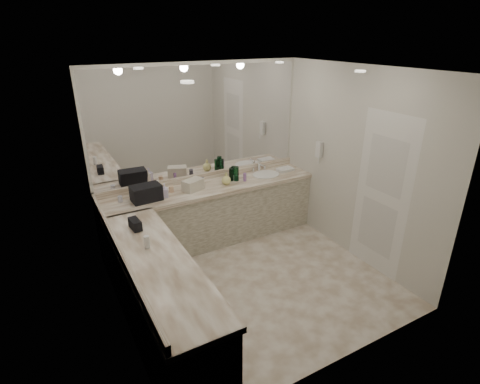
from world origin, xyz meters
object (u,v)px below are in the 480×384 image
soap_bottle_c (226,178)px  sink (266,175)px  soap_bottle_b (165,190)px  black_toiletry_bag (146,193)px  soap_bottle_a (158,188)px  hand_towel (285,169)px  wall_phone (319,150)px  cream_cosmetic_case (193,185)px

soap_bottle_c → sink: bearing=4.0°
soap_bottle_b → soap_bottle_c: bearing=1.0°
black_toiletry_bag → soap_bottle_c: size_ratio=2.17×
sink → soap_bottle_a: soap_bottle_a is taller
hand_towel → sink: bearing=-179.0°
wall_phone → cream_cosmetic_case: (-1.84, 0.47, -0.37)m
black_toiletry_bag → wall_phone: bearing=-10.1°
sink → hand_towel: (0.37, 0.01, 0.03)m
black_toiletry_bag → cream_cosmetic_case: (0.67, 0.03, -0.03)m
hand_towel → soap_bottle_a: bearing=178.9°
soap_bottle_a → soap_bottle_b: 0.13m
sink → wall_phone: bearing=-39.6°
sink → soap_bottle_b: soap_bottle_b is taller
wall_phone → soap_bottle_c: bearing=161.4°
black_toiletry_bag → soap_bottle_b: (0.25, -0.02, -0.01)m
cream_cosmetic_case → hand_towel: (1.61, 0.03, -0.06)m
black_toiletry_bag → cream_cosmetic_case: bearing=2.2°
sink → soap_bottle_c: 0.73m
cream_cosmetic_case → hand_towel: size_ratio=1.10×
black_toiletry_bag → cream_cosmetic_case: black_toiletry_bag is taller
cream_cosmetic_case → hand_towel: cream_cosmetic_case is taller
wall_phone → soap_bottle_a: size_ratio=1.12×
wall_phone → sink: bearing=140.4°
cream_cosmetic_case → soap_bottle_a: 0.49m
cream_cosmetic_case → soap_bottle_a: size_ratio=1.32×
wall_phone → hand_towel: (-0.23, 0.51, -0.43)m
black_toiletry_bag → hand_towel: bearing=1.4°
soap_bottle_a → soap_bottle_c: 1.00m
wall_phone → hand_towel: 0.70m
hand_towel → soap_bottle_c: size_ratio=1.46×
cream_cosmetic_case → soap_bottle_c: size_ratio=1.60×
black_toiletry_bag → hand_towel: (2.28, 0.06, -0.09)m
soap_bottle_a → soap_bottle_b: bearing=-65.6°
sink → wall_phone: size_ratio=1.83×
soap_bottle_c → soap_bottle_b: bearing=-179.0°
wall_phone → soap_bottle_c: 1.45m
soap_bottle_b → soap_bottle_c: soap_bottle_b is taller
wall_phone → soap_bottle_b: bearing=169.2°
wall_phone → black_toiletry_bag: size_ratio=0.62×
black_toiletry_bag → soap_bottle_a: black_toiletry_bag is taller
wall_phone → black_toiletry_bag: wall_phone is taller
black_toiletry_bag → sink: bearing=1.5°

